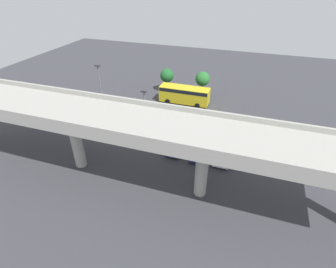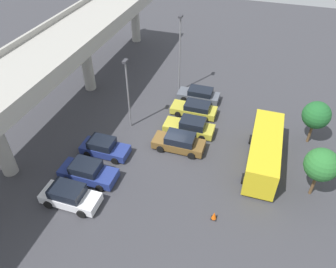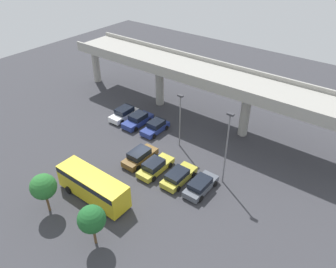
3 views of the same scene
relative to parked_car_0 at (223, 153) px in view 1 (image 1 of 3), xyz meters
name	(u,v)px [view 1 (image 1 of 3)]	position (x,y,z in m)	size (l,w,h in m)	color
ground_plane	(171,126)	(8.48, -5.38, -0.79)	(91.65, 91.65, 0.00)	#38383D
highway_overpass	(132,127)	(8.48, 6.62, 5.74)	(44.01, 6.60, 7.98)	#9E9B93
parked_car_0	(223,153)	(0.00, 0.00, 0.00)	(2.14, 4.55, 1.66)	silver
parked_car_1	(201,149)	(2.72, -0.07, -0.04)	(2.21, 4.77, 1.63)	navy
parked_car_2	(177,145)	(5.88, 0.00, -0.06)	(2.08, 4.33, 1.57)	navy
parked_car_3	(172,119)	(8.56, -6.21, -0.02)	(2.14, 4.71, 1.61)	brown
parked_car_4	(156,115)	(11.19, -6.55, -0.07)	(2.11, 4.85, 1.57)	gold
parked_car_5	(137,113)	(14.27, -6.24, -0.12)	(2.14, 4.69, 1.40)	gold
parked_car_6	(120,111)	(17.03, -6.03, -0.09)	(2.08, 4.53, 1.43)	#515660
shuttle_bus	(184,94)	(8.77, -13.63, 0.91)	(8.38, 2.78, 2.85)	gold
lamp_post_near_aisle	(145,112)	(10.37, -0.65, 3.49)	(0.70, 0.35, 7.21)	slate
lamp_post_mid_lot	(101,91)	(18.24, -3.37, 4.28)	(0.70, 0.35, 8.73)	slate
tree_front_left	(203,79)	(6.63, -17.65, 2.38)	(2.54, 2.54, 4.45)	brown
tree_front_centre	(167,76)	(13.26, -17.52, 2.27)	(2.49, 2.49, 4.32)	brown
traffic_cone	(222,114)	(1.89, -10.84, -0.46)	(0.44, 0.44, 0.70)	black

